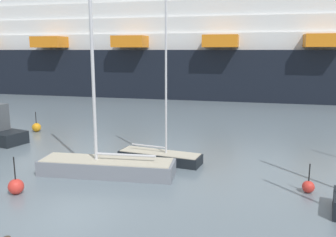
{
  "coord_description": "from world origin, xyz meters",
  "views": [
    {
      "loc": [
        8.21,
        -11.29,
        6.71
      ],
      "look_at": [
        0.0,
        13.73,
        1.66
      ],
      "focal_mm": 38.3,
      "sensor_mm": 36.0,
      "label": 1
    }
  ],
  "objects_px": {
    "channel_buoy_1": "(308,187)",
    "cruise_ship": "(148,44)",
    "channel_buoy_0": "(37,127)",
    "channel_buoy_2": "(16,186)",
    "sailboat_1": "(107,163)",
    "sailboat_0": "(160,155)"
  },
  "relations": [
    {
      "from": "cruise_ship",
      "to": "sailboat_1",
      "type": "bearing_deg",
      "value": -76.25
    },
    {
      "from": "channel_buoy_2",
      "to": "cruise_ship",
      "type": "height_order",
      "value": "cruise_ship"
    },
    {
      "from": "sailboat_0",
      "to": "channel_buoy_0",
      "type": "bearing_deg",
      "value": 163.78
    },
    {
      "from": "channel_buoy_1",
      "to": "cruise_ship",
      "type": "height_order",
      "value": "cruise_ship"
    },
    {
      "from": "channel_buoy_1",
      "to": "cruise_ship",
      "type": "relative_size",
      "value": 0.01
    },
    {
      "from": "channel_buoy_1",
      "to": "cruise_ship",
      "type": "xyz_separation_m",
      "value": [
        -22.48,
        36.93,
        7.37
      ]
    },
    {
      "from": "channel_buoy_2",
      "to": "sailboat_1",
      "type": "bearing_deg",
      "value": 53.02
    },
    {
      "from": "sailboat_0",
      "to": "cruise_ship",
      "type": "distance_m",
      "value": 38.12
    },
    {
      "from": "sailboat_0",
      "to": "sailboat_1",
      "type": "relative_size",
      "value": 0.73
    },
    {
      "from": "channel_buoy_1",
      "to": "channel_buoy_2",
      "type": "bearing_deg",
      "value": -161.16
    },
    {
      "from": "channel_buoy_2",
      "to": "cruise_ship",
      "type": "bearing_deg",
      "value": 102.7
    },
    {
      "from": "sailboat_1",
      "to": "channel_buoy_2",
      "type": "distance_m",
      "value": 4.69
    },
    {
      "from": "sailboat_1",
      "to": "cruise_ship",
      "type": "height_order",
      "value": "cruise_ship"
    },
    {
      "from": "channel_buoy_0",
      "to": "channel_buoy_2",
      "type": "distance_m",
      "value": 13.7
    },
    {
      "from": "sailboat_1",
      "to": "cruise_ship",
      "type": "distance_m",
      "value": 40.21
    },
    {
      "from": "channel_buoy_2",
      "to": "channel_buoy_1",
      "type": "bearing_deg",
      "value": 18.84
    },
    {
      "from": "sailboat_0",
      "to": "cruise_ship",
      "type": "relative_size",
      "value": 0.08
    },
    {
      "from": "channel_buoy_0",
      "to": "channel_buoy_2",
      "type": "height_order",
      "value": "channel_buoy_2"
    },
    {
      "from": "sailboat_1",
      "to": "channel_buoy_1",
      "type": "distance_m",
      "value": 10.36
    },
    {
      "from": "sailboat_1",
      "to": "channel_buoy_0",
      "type": "bearing_deg",
      "value": -44.78
    },
    {
      "from": "channel_buoy_1",
      "to": "cruise_ship",
      "type": "bearing_deg",
      "value": 121.33
    },
    {
      "from": "sailboat_0",
      "to": "cruise_ship",
      "type": "xyz_separation_m",
      "value": [
        -14.17,
        34.65,
        7.22
      ]
    }
  ]
}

